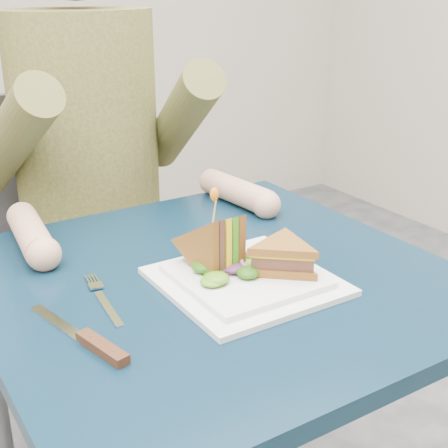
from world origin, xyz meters
TOP-DOWN VIEW (x-y plane):
  - table at (0.00, 0.00)m, footprint 0.75×0.75m
  - chair at (0.00, 0.66)m, footprint 0.42×0.40m
  - diner at (-0.00, 0.55)m, footprint 0.54×0.59m
  - plate at (0.02, -0.06)m, footprint 0.26×0.26m
  - sandwich_flat at (0.08, -0.08)m, footprint 0.18×0.18m
  - sandwich_upright at (-0.01, -0.01)m, footprint 0.09×0.14m
  - fork at (-0.19, 0.01)m, footprint 0.04×0.18m
  - knife at (-0.25, -0.10)m, footprint 0.07×0.22m
  - toothpick at (-0.01, -0.01)m, footprint 0.01×0.01m
  - toothpick_frill at (-0.01, -0.01)m, footprint 0.01×0.01m
  - lettuce_spill at (0.03, -0.05)m, footprint 0.15×0.13m
  - onion_ring at (0.04, -0.05)m, footprint 0.04×0.04m

SIDE VIEW (x-z plane):
  - chair at x=0.00m, z-range 0.08..1.01m
  - table at x=0.00m, z-range 0.29..1.02m
  - fork at x=-0.19m, z-range 0.73..0.74m
  - knife at x=-0.25m, z-range 0.73..0.74m
  - plate at x=0.02m, z-range 0.73..0.75m
  - lettuce_spill at x=0.03m, z-range 0.75..0.77m
  - onion_ring at x=0.04m, z-range 0.75..0.78m
  - sandwich_flat at x=0.08m, z-range 0.75..0.80m
  - sandwich_upright at x=-0.01m, z-range 0.71..0.86m
  - toothpick at x=-0.01m, z-range 0.82..0.88m
  - toothpick_frill at x=-0.01m, z-range 0.87..0.89m
  - diner at x=0.00m, z-range 0.54..1.29m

